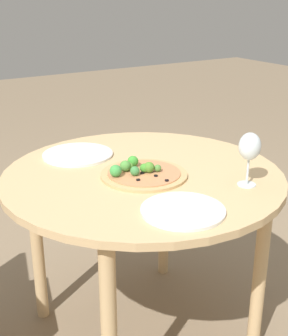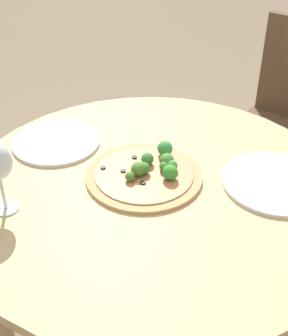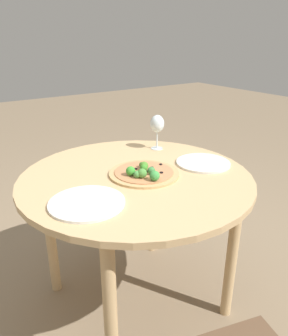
# 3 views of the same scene
# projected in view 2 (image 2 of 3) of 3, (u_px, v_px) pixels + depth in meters

# --- Properties ---
(dining_table) EXTENTS (1.01, 1.01, 0.70)m
(dining_table) POSITION_uv_depth(u_px,v_px,m) (153.00, 209.00, 1.25)
(dining_table) COLOR tan
(dining_table) RESTS_ON ground_plane
(chair) EXTENTS (0.49, 0.49, 0.87)m
(chair) POSITION_uv_depth(u_px,v_px,m) (286.00, 124.00, 1.91)
(chair) COLOR brown
(chair) RESTS_ON ground_plane
(pizza) EXTENTS (0.31, 0.31, 0.06)m
(pizza) POSITION_uv_depth(u_px,v_px,m) (147.00, 172.00, 1.22)
(pizza) COLOR tan
(pizza) RESTS_ON dining_table
(plate_near) EXTENTS (0.25, 0.25, 0.01)m
(plate_near) POSITION_uv_depth(u_px,v_px,m) (56.00, 142.00, 1.36)
(plate_near) COLOR silver
(plate_near) RESTS_ON dining_table
(plate_far) EXTENTS (0.28, 0.28, 0.01)m
(plate_far) POSITION_uv_depth(u_px,v_px,m) (276.00, 182.00, 1.20)
(plate_far) COLOR silver
(plate_far) RESTS_ON dining_table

